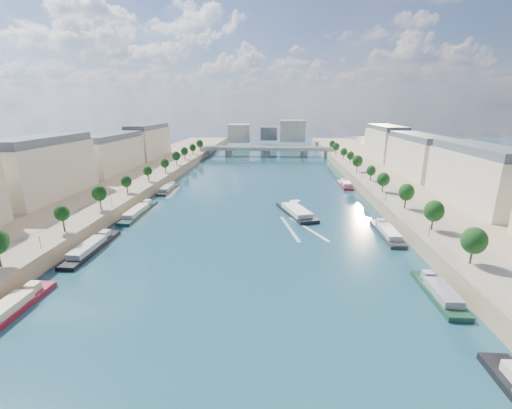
# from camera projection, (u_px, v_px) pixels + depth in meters

# --- Properties ---
(ground) EXTENTS (700.00, 700.00, 0.00)m
(ground) POSITION_uv_depth(u_px,v_px,m) (257.00, 200.00, 155.06)
(ground) COLOR #0D2B3C
(ground) RESTS_ON ground
(quay_left) EXTENTS (44.00, 520.00, 5.00)m
(quay_left) POSITION_uv_depth(u_px,v_px,m) (102.00, 193.00, 158.49)
(quay_left) COLOR #9E8460
(quay_left) RESTS_ON ground
(quay_right) EXTENTS (44.00, 520.00, 5.00)m
(quay_right) POSITION_uv_depth(u_px,v_px,m) (420.00, 197.00, 150.24)
(quay_right) COLOR #9E8460
(quay_right) RESTS_ON ground
(pave_left) EXTENTS (14.00, 520.00, 0.10)m
(pave_left) POSITION_uv_depth(u_px,v_px,m) (133.00, 188.00, 156.92)
(pave_left) COLOR gray
(pave_left) RESTS_ON quay_left
(pave_right) EXTENTS (14.00, 520.00, 0.10)m
(pave_right) POSITION_uv_depth(u_px,v_px,m) (386.00, 191.00, 150.39)
(pave_right) COLOR gray
(pave_right) RESTS_ON quay_right
(trees_left) EXTENTS (4.80, 268.80, 8.26)m
(trees_left) POSITION_uv_depth(u_px,v_px,m) (138.00, 175.00, 157.22)
(trees_left) COLOR #382B1E
(trees_left) RESTS_ON ground
(trees_right) EXTENTS (4.80, 268.80, 8.26)m
(trees_right) POSITION_uv_depth(u_px,v_px,m) (376.00, 175.00, 158.60)
(trees_right) COLOR #382B1E
(trees_right) RESTS_ON ground
(lamps_left) EXTENTS (0.36, 200.36, 4.28)m
(lamps_left) POSITION_uv_depth(u_px,v_px,m) (133.00, 187.00, 146.31)
(lamps_left) COLOR black
(lamps_left) RESTS_ON ground
(lamps_right) EXTENTS (0.36, 200.36, 4.28)m
(lamps_right) POSITION_uv_depth(u_px,v_px,m) (373.00, 183.00, 154.69)
(lamps_right) COLOR black
(lamps_right) RESTS_ON ground
(buildings_left) EXTENTS (16.00, 226.00, 23.20)m
(buildings_left) POSITION_uv_depth(u_px,v_px,m) (85.00, 159.00, 166.87)
(buildings_left) COLOR beige
(buildings_left) RESTS_ON ground
(buildings_right) EXTENTS (16.00, 226.00, 23.20)m
(buildings_right) POSITION_uv_depth(u_px,v_px,m) (443.00, 162.00, 157.14)
(buildings_right) COLOR beige
(buildings_right) RESTS_ON ground
(skyline) EXTENTS (79.00, 42.00, 22.00)m
(skyline) POSITION_uv_depth(u_px,v_px,m) (272.00, 132.00, 361.37)
(skyline) COLOR beige
(skyline) RESTS_ON ground
(bridge) EXTENTS (112.00, 12.00, 8.15)m
(bridge) POSITION_uv_depth(u_px,v_px,m) (266.00, 150.00, 289.73)
(bridge) COLOR #C1B79E
(bridge) RESTS_ON ground
(tour_barge) EXTENTS (15.98, 27.89, 3.72)m
(tour_barge) POSITION_uv_depth(u_px,v_px,m) (296.00, 212.00, 134.98)
(tour_barge) COLOR black
(tour_barge) RESTS_ON ground
(wake) EXTENTS (15.91, 25.68, 0.04)m
(wake) POSITION_uv_depth(u_px,v_px,m) (299.00, 228.00, 119.30)
(wake) COLOR silver
(wake) RESTS_ON ground
(moored_barges_left) EXTENTS (5.00, 128.14, 3.60)m
(moored_barges_left) POSITION_uv_depth(u_px,v_px,m) (121.00, 225.00, 119.98)
(moored_barges_left) COLOR maroon
(moored_barges_left) RESTS_ON ground
(moored_barges_right) EXTENTS (5.00, 165.78, 3.60)m
(moored_barges_right) POSITION_uv_depth(u_px,v_px,m) (401.00, 249.00, 99.93)
(moored_barges_right) COLOR black
(moored_barges_right) RESTS_ON ground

